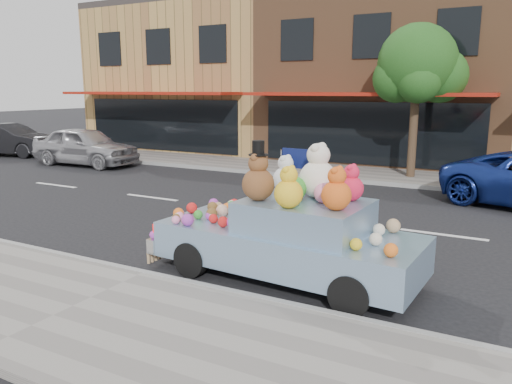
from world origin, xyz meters
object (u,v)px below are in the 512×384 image
Objects in this scene: car_silver at (85,146)px; car_dark at (9,140)px; street_tree at (418,70)px; art_car at (289,232)px.

car_silver is 1.02× the size of car_dark.
street_tree is 1.13× the size of car_silver.
art_car is at bearing -122.70° from car_silver.
street_tree reaches higher than car_silver.
car_dark is at bearing 83.26° from car_silver.
art_car is (0.07, -10.42, -2.89)m from street_tree.
art_car is (18.00, -7.99, 0.06)m from car_dark.
car_dark is 0.99× the size of art_car.
car_dark is at bearing -172.28° from street_tree.
car_silver is 14.66m from art_car.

